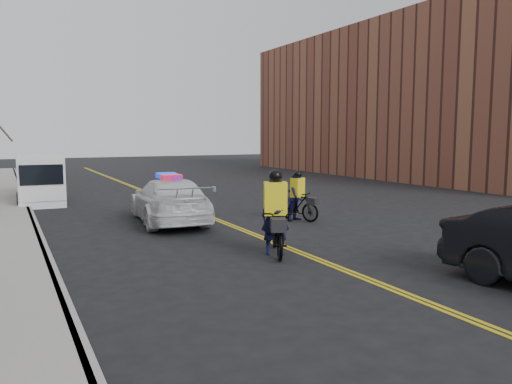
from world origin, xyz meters
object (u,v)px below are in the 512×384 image
at_px(cargo_van, 41,180).
at_px(cyclist_far, 298,201).
at_px(cyclist_near, 275,225).
at_px(police_cruiser, 169,200).

relative_size(cargo_van, cyclist_far, 2.81).
bearing_deg(cyclist_near, police_cruiser, 123.81).
height_order(police_cruiser, cargo_van, cargo_van).
distance_m(police_cruiser, cyclist_near, 5.93).
height_order(police_cruiser, cyclist_far, cyclist_far).
height_order(cyclist_near, cyclist_far, cyclist_near).
height_order(cargo_van, cyclist_far, cargo_van).
bearing_deg(cargo_van, cyclist_far, -47.85).
distance_m(police_cruiser, cyclist_far, 4.59).
xyz_separation_m(cargo_van, cyclist_near, (4.68, -13.67, -0.28)).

